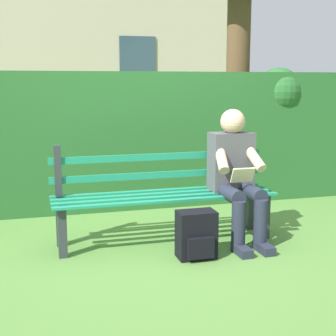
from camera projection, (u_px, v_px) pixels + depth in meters
The scene contains 6 objects.
ground at pixel (165, 242), 4.28m from camera, with size 60.00×60.00×0.00m, color #517F38.
park_bench at pixel (163, 194), 4.26m from camera, with size 1.94×0.45×0.87m.
person_seated at pixel (236, 172), 4.25m from camera, with size 0.44×0.73×1.16m.
hedge_backdrop at pixel (141, 137), 5.51m from camera, with size 5.64×0.69×1.56m.
building_facade at pixel (33, 4), 12.54m from camera, with size 9.60×3.26×6.72m.
backpack at pixel (196, 235), 3.87m from camera, with size 0.31×0.26×0.38m.
Camera 1 is at (1.09, 3.95, 1.40)m, focal length 51.76 mm.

